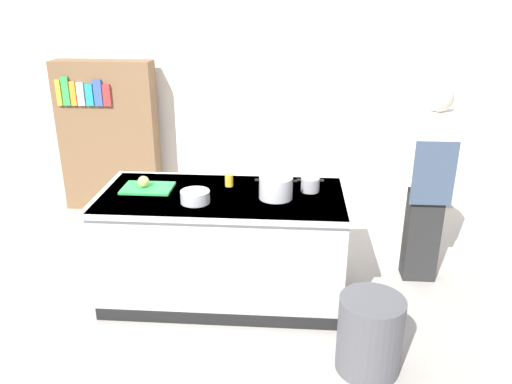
{
  "coord_description": "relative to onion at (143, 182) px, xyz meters",
  "views": [
    {
      "loc": [
        0.53,
        -3.69,
        2.38
      ],
      "look_at": [
        0.25,
        0.2,
        0.85
      ],
      "focal_mm": 35.69,
      "sensor_mm": 36.0,
      "label": 1
    }
  ],
  "objects": [
    {
      "name": "sauce_pan",
      "position": [
        1.34,
        0.06,
        -0.01
      ],
      "size": [
        0.21,
        0.15,
        0.11
      ],
      "color": "#99999E",
      "rests_on": "counter_island"
    },
    {
      "name": "ground_plane",
      "position": [
        0.65,
        -0.07,
        -0.97
      ],
      "size": [
        10.0,
        10.0,
        0.0
      ],
      "primitive_type": "plane",
      "color": "#9E9991"
    },
    {
      "name": "trash_bin",
      "position": [
        1.73,
        -0.91,
        -0.7
      ],
      "size": [
        0.43,
        0.43,
        0.54
      ],
      "primitive_type": "cylinder",
      "color": "#4C4C51",
      "rests_on": "ground_plane"
    },
    {
      "name": "person_chef",
      "position": [
        2.33,
        0.33,
        -0.05
      ],
      "size": [
        0.38,
        0.25,
        1.72
      ],
      "rotation": [
        0.0,
        0.0,
        1.56
      ],
      "color": "#252525",
      "rests_on": "ground_plane"
    },
    {
      "name": "back_wall",
      "position": [
        0.65,
        2.03,
        0.53
      ],
      "size": [
        6.4,
        0.12,
        3.0
      ],
      "primitive_type": "cube",
      "color": "silver",
      "rests_on": "ground_plane"
    },
    {
      "name": "counter_island",
      "position": [
        0.65,
        -0.07,
        -0.5
      ],
      "size": [
        1.98,
        0.98,
        0.9
      ],
      "color": "#B7BABF",
      "rests_on": "ground_plane"
    },
    {
      "name": "onion",
      "position": [
        0.0,
        0.0,
        0.0
      ],
      "size": [
        0.09,
        0.09,
        0.09
      ],
      "primitive_type": "sphere",
      "color": "tan",
      "rests_on": "cutting_board"
    },
    {
      "name": "bookshelf",
      "position": [
        -0.9,
        1.73,
        -0.11
      ],
      "size": [
        1.1,
        0.31,
        1.7
      ],
      "color": "brown",
      "rests_on": "ground_plane"
    },
    {
      "name": "mixing_bowl",
      "position": [
        0.46,
        -0.24,
        -0.02
      ],
      "size": [
        0.22,
        0.22,
        0.09
      ],
      "primitive_type": "cylinder",
      "color": "#B7BABF",
      "rests_on": "counter_island"
    },
    {
      "name": "cutting_board",
      "position": [
        0.03,
        0.0,
        -0.06
      ],
      "size": [
        0.4,
        0.28,
        0.02
      ],
      "primitive_type": "cube",
      "color": "green",
      "rests_on": "counter_island"
    },
    {
      "name": "juice_cup",
      "position": [
        0.68,
        0.13,
        -0.02
      ],
      "size": [
        0.07,
        0.07,
        0.1
      ],
      "primitive_type": "cylinder",
      "color": "yellow",
      "rests_on": "counter_island"
    },
    {
      "name": "stock_pot",
      "position": [
        1.07,
        -0.1,
        0.02
      ],
      "size": [
        0.32,
        0.26,
        0.17
      ],
      "color": "#B7BABF",
      "rests_on": "counter_island"
    }
  ]
}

